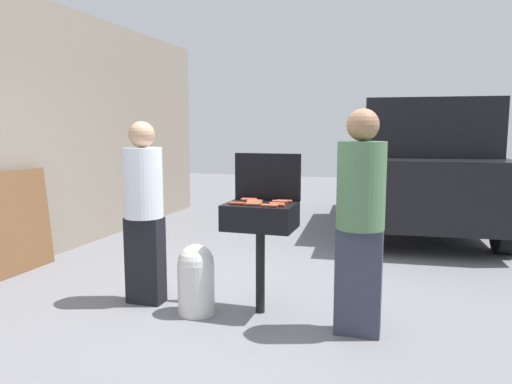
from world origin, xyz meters
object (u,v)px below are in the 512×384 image
(hot_dog_9, at_px, (254,202))
(hot_dog_10, at_px, (250,199))
(hot_dog_7, at_px, (237,203))
(hot_dog_6, at_px, (285,201))
(hot_dog_1, at_px, (248,200))
(propane_tank, at_px, (196,278))
(hot_dog_2, at_px, (255,201))
(hot_dog_8, at_px, (277,204))
(person_left, at_px, (144,206))
(parked_minivan, at_px, (421,165))
(hot_dog_3, at_px, (270,206))
(hot_dog_11, at_px, (253,204))
(hot_dog_4, at_px, (254,203))
(hot_dog_0, at_px, (280,202))
(leaning_board, at_px, (20,221))
(bbq_grill, at_px, (260,220))
(person_right, at_px, (360,215))
(hot_dog_5, at_px, (278,205))

(hot_dog_9, distance_m, hot_dog_10, 0.15)
(hot_dog_7, bearing_deg, hot_dog_6, 34.17)
(hot_dog_1, height_order, propane_tank, hot_dog_1)
(hot_dog_2, height_order, hot_dog_8, same)
(person_left, height_order, parked_minivan, parked_minivan)
(hot_dog_3, relative_size, hot_dog_8, 1.00)
(hot_dog_8, height_order, hot_dog_11, same)
(hot_dog_4, height_order, hot_dog_11, same)
(hot_dog_8, relative_size, hot_dog_11, 1.00)
(hot_dog_0, distance_m, parked_minivan, 4.38)
(hot_dog_4, height_order, hot_dog_7, same)
(hot_dog_0, relative_size, propane_tank, 0.21)
(hot_dog_3, xyz_separation_m, hot_dog_6, (0.06, 0.27, 0.00))
(leaning_board, bearing_deg, propane_tank, -13.20)
(bbq_grill, height_order, hot_dog_3, hot_dog_3)
(person_left, relative_size, leaning_board, 1.46)
(hot_dog_8, bearing_deg, hot_dog_1, 154.24)
(leaning_board, bearing_deg, person_left, -13.71)
(leaning_board, bearing_deg, hot_dog_11, -9.79)
(hot_dog_9, relative_size, person_right, 0.07)
(hot_dog_2, bearing_deg, hot_dog_10, 136.07)
(hot_dog_2, bearing_deg, hot_dog_1, 153.17)
(person_right, bearing_deg, hot_dog_5, -22.97)
(hot_dog_7, bearing_deg, parked_minivan, 70.35)
(hot_dog_5, relative_size, person_right, 0.07)
(leaning_board, bearing_deg, hot_dog_7, -10.18)
(hot_dog_8, bearing_deg, hot_dog_11, -156.69)
(hot_dog_4, bearing_deg, bbq_grill, 66.20)
(propane_tank, xyz_separation_m, leaning_board, (-2.41, 0.56, 0.25))
(bbq_grill, bearing_deg, hot_dog_10, 136.69)
(propane_tank, bearing_deg, hot_dog_4, 13.15)
(bbq_grill, xyz_separation_m, hot_dog_1, (-0.14, 0.10, 0.16))
(hot_dog_11, bearing_deg, person_right, -4.39)
(hot_dog_5, xyz_separation_m, hot_dog_8, (-0.02, 0.05, 0.00))
(hot_dog_2, xyz_separation_m, leaning_board, (-2.87, 0.32, -0.41))
(hot_dog_4, bearing_deg, hot_dog_3, -26.25)
(hot_dog_2, xyz_separation_m, hot_dog_9, (0.01, -0.05, 0.00))
(bbq_grill, distance_m, person_right, 0.89)
(parked_minivan, distance_m, leaning_board, 5.85)
(hot_dog_5, relative_size, leaning_board, 0.11)
(hot_dog_3, bearing_deg, hot_dog_0, 84.37)
(hot_dog_3, relative_size, hot_dog_4, 1.00)
(hot_dog_7, relative_size, propane_tank, 0.21)
(hot_dog_6, height_order, hot_dog_9, same)
(hot_dog_5, relative_size, propane_tank, 0.21)
(hot_dog_11, distance_m, person_left, 1.06)
(propane_tank, bearing_deg, leaning_board, 166.80)
(hot_dog_7, distance_m, person_right, 1.03)
(hot_dog_4, distance_m, hot_dog_5, 0.21)
(propane_tank, bearing_deg, hot_dog_10, 39.37)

